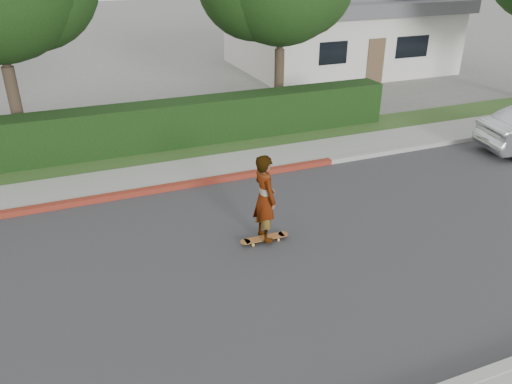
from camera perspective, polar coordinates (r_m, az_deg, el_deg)
ground at (r=11.62m, az=14.08°, el=-4.86°), size 120.00×120.00×0.00m
road at (r=11.61m, az=14.08°, el=-4.84°), size 60.00×8.00×0.01m
curb_far at (r=14.69m, az=5.05°, el=2.95°), size 60.00×0.20×0.15m
curb_red_section at (r=13.37m, az=-14.51°, el=-0.25°), size 12.00×0.21×0.15m
sidewalk_far at (r=15.44m, az=3.56°, el=4.12°), size 60.00×1.60×0.12m
planting_strip at (r=16.80m, az=1.24°, el=5.99°), size 60.00×1.60×0.10m
hedge at (r=16.26m, az=-9.45°, el=7.55°), size 15.00×1.00×1.50m
house at (r=28.06m, az=9.27°, el=18.14°), size 10.60×8.60×4.30m
skateboard at (r=10.99m, az=0.97°, el=-5.30°), size 1.12×0.23×0.10m
skateboarder at (r=10.51m, az=1.01°, el=-0.69°), size 0.52×0.74×1.94m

